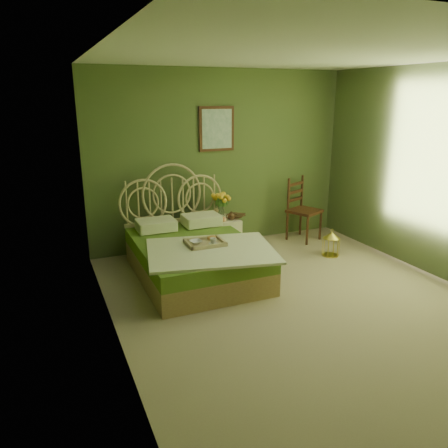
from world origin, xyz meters
name	(u,v)px	position (x,y,z in m)	size (l,w,h in m)	color
floor	(298,301)	(0.00, 0.00, 0.00)	(4.50, 4.50, 0.00)	tan
ceiling	(312,54)	(0.00, 0.00, 2.60)	(4.50, 4.50, 0.00)	silver
wall_back	(221,159)	(0.00, 2.25, 1.30)	(4.00, 4.00, 0.00)	#535F32
wall_left	(108,206)	(-2.00, 0.00, 1.30)	(4.50, 4.50, 0.00)	#535F32
wall_right	(445,174)	(2.00, 0.00, 1.30)	(4.50, 4.50, 0.00)	#535F32
wall_art	(217,129)	(-0.08, 2.22, 1.75)	(0.54, 0.04, 0.64)	#3A1A10
bed	(194,254)	(-0.83, 1.16, 0.29)	(1.66, 2.10, 1.30)	tan
nightstand	(221,229)	(-0.17, 1.83, 0.34)	(0.47, 0.47, 0.94)	#F0E4C3
chair	(302,205)	(1.26, 1.92, 0.55)	(0.58, 0.58, 0.99)	#3A1A10
birdcage	(331,244)	(1.21, 1.06, 0.17)	(0.24, 0.24, 0.36)	gold
book_lower	(232,216)	(0.00, 1.84, 0.52)	(0.17, 0.23, 0.02)	#381E0F
book_upper	(232,215)	(0.00, 1.84, 0.54)	(0.18, 0.24, 0.02)	#472819
cereal_bowl	(196,242)	(-0.87, 0.95, 0.52)	(0.15, 0.15, 0.04)	white
coffee_cup	(213,241)	(-0.69, 0.84, 0.54)	(0.08, 0.08, 0.07)	white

